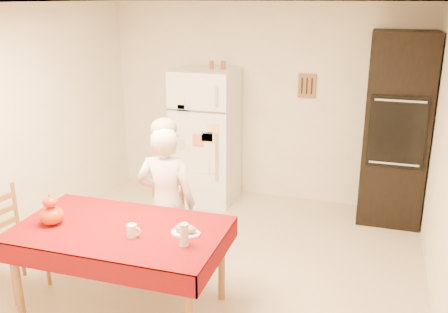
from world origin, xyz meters
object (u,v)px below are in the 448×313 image
at_px(coffee_mug, 132,231).
at_px(wine_glass, 184,235).
at_px(chair_left, 9,237).
at_px(pumpkin_lower, 52,215).
at_px(dining_table, 121,235).
at_px(chair_far, 162,215).
at_px(oven_cabinet, 396,130).
at_px(seated_woman, 167,203).
at_px(bread_plate, 186,233).
at_px(refrigerator, 206,136).

xyz_separation_m(coffee_mug, wine_glass, (0.44, -0.01, 0.04)).
height_order(chair_left, pumpkin_lower, chair_left).
xyz_separation_m(dining_table, chair_far, (-0.02, 0.84, -0.18)).
xyz_separation_m(oven_cabinet, chair_far, (-2.15, -1.73, -0.59)).
relative_size(oven_cabinet, chair_far, 2.32).
height_order(dining_table, wine_glass, wine_glass).
bearing_deg(dining_table, coffee_mug, -33.19).
relative_size(seated_woman, pumpkin_lower, 7.42).
bearing_deg(pumpkin_lower, bread_plate, 7.76).
relative_size(seated_woman, coffee_mug, 14.88).
relative_size(chair_far, coffee_mug, 9.50).
height_order(seated_woman, pumpkin_lower, seated_woman).
bearing_deg(chair_far, refrigerator, 109.38).
xyz_separation_m(oven_cabinet, seated_woman, (-1.99, -1.97, -0.36)).
bearing_deg(wine_glass, coffee_mug, 178.53).
height_order(refrigerator, oven_cabinet, oven_cabinet).
relative_size(wine_glass, bread_plate, 0.73).
bearing_deg(pumpkin_lower, oven_cabinet, 44.81).
bearing_deg(bread_plate, pumpkin_lower, -172.24).
relative_size(oven_cabinet, pumpkin_lower, 10.97).
bearing_deg(oven_cabinet, coffee_mug, -126.18).
height_order(dining_table, coffee_mug, coffee_mug).
xyz_separation_m(chair_far, wine_glass, (0.63, -0.96, 0.34)).
bearing_deg(oven_cabinet, dining_table, -129.56).
relative_size(oven_cabinet, coffee_mug, 22.00).
bearing_deg(oven_cabinet, bread_plate, -122.01).
xyz_separation_m(chair_far, seated_woman, (0.16, -0.23, 0.24)).
distance_m(refrigerator, oven_cabinet, 2.29).
height_order(coffee_mug, bread_plate, coffee_mug).
bearing_deg(coffee_mug, seated_woman, 91.86).
bearing_deg(chair_far, bread_plate, -39.26).
xyz_separation_m(refrigerator, wine_glass, (0.76, -2.65, -0.00)).
bearing_deg(dining_table, pumpkin_lower, -170.01).
relative_size(refrigerator, wine_glass, 9.66).
distance_m(oven_cabinet, seated_woman, 2.82).
distance_m(oven_cabinet, pumpkin_lower, 3.81).
distance_m(dining_table, coffee_mug, 0.23).
distance_m(chair_far, chair_left, 1.39).
distance_m(pumpkin_lower, bread_plate, 1.13).
distance_m(chair_far, wine_glass, 1.20).
bearing_deg(coffee_mug, wine_glass, -1.47).
relative_size(pumpkin_lower, bread_plate, 0.84).
xyz_separation_m(chair_left, coffee_mug, (1.28, -0.10, 0.30)).
height_order(dining_table, bread_plate, bread_plate).
height_order(chair_left, coffee_mug, chair_left).
height_order(dining_table, chair_left, chair_left).
xyz_separation_m(pumpkin_lower, bread_plate, (1.12, 0.15, -0.07)).
distance_m(oven_cabinet, wine_glass, 3.11).
xyz_separation_m(seated_woman, pumpkin_lower, (-0.71, -0.71, 0.09)).
bearing_deg(seated_woman, wine_glass, 116.27).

